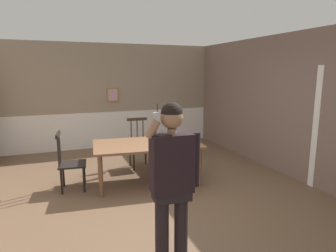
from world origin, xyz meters
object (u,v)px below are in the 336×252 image
Objects in this scene: dining_table at (147,147)px; chair_near_window at (139,144)px; chair_by_doorway at (70,163)px; person_figure at (172,175)px.

chair_near_window reaches higher than dining_table.
chair_near_window is 1.03× the size of chair_by_doorway.
chair_by_doorway is (-1.42, -0.77, -0.01)m from chair_near_window.
dining_table is at bearing -97.25° from person_figure.
chair_near_window is (0.10, 0.92, -0.18)m from dining_table.
dining_table is at bearing 89.84° from chair_by_doorway.
chair_near_window is at bearing 124.72° from chair_by_doorway.
chair_by_doorway is at bearing -66.84° from person_figure.
person_figure is (0.87, -2.47, 0.51)m from chair_by_doorway.
person_figure reaches higher than chair_by_doorway.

